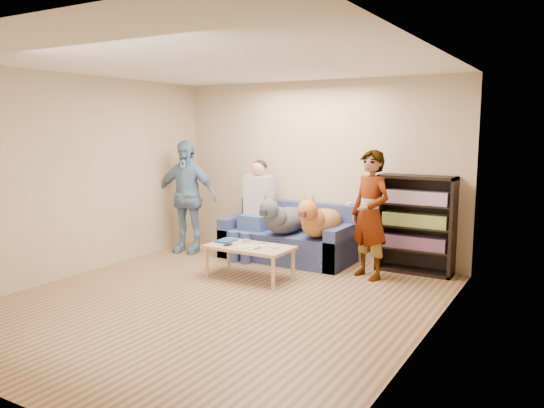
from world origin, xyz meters
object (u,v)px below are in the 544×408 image
Objects in this scene: camera_silver at (247,241)px; dog_gray at (283,219)px; notebook_blue at (226,241)px; coffee_table at (249,249)px; dog_tan at (319,221)px; bookshelf at (416,222)px; person_standing_left at (186,197)px; person_standing_right at (370,215)px; person_seated at (255,206)px; sofa at (288,240)px.

dog_gray is at bearing 79.44° from camera_silver.
notebook_blue is 0.41m from coffee_table.
dog_tan is 0.91× the size of bookshelf.
camera_silver is at bearing -32.60° from person_standing_left.
dog_tan is (0.95, 0.86, 0.22)m from notebook_blue.
person_standing_right is 6.33× the size of notebook_blue.
notebook_blue is 0.22× the size of dog_tan.
person_seated is 0.58m from dog_gray.
dog_gray is at bearing -174.37° from dog_tan.
dog_tan is 1.10m from coffee_table.
bookshelf is (2.16, 1.29, 0.25)m from notebook_blue.
person_seated reaches higher than sofa.
coffee_table is (-0.55, -0.91, -0.28)m from dog_tan.
bookshelf is (3.39, 0.62, -0.19)m from person_standing_left.
dog_gray is at bearing -76.99° from sofa.
person_standing_right is 1.27× the size of bookshelf.
person_seated is at bearing 167.37° from dog_gray.
sofa is 1.11m from coffee_table.
dog_gray is 1.14× the size of coffee_table.
person_standing_left is at bearing -175.10° from dog_tan.
person_standing_right is 1.60m from coffee_table.
person_standing_right reaches higher than notebook_blue.
person_standing_right is 1.50× the size of coffee_table.
person_standing_right is 0.87× the size of sofa.
camera_silver is 1.01m from sofa.
person_seated is (-0.13, 0.93, 0.34)m from notebook_blue.
bookshelf is (1.80, 0.23, 0.40)m from sofa.
sofa is 1.86m from bookshelf.
person_seated is 1.17× the size of dog_gray.
notebook_blue is 0.94m from dog_gray.
camera_silver is 0.10× the size of coffee_table.
dog_tan is at bearing -3.71° from person_seated.
notebook_blue is 0.29m from camera_silver.
person_standing_right is 1.51m from sofa.
person_standing_left reaches higher than bookshelf.
coffee_table is at bearing -87.95° from sofa.
dog_gray is (0.06, -0.25, 0.37)m from sofa.
notebook_blue is 0.18× the size of person_seated.
notebook_blue is 2.36× the size of camera_silver.
person_standing_right is 14.96× the size of camera_silver.
person_standing_left is at bearing -166.40° from sofa.
person_standing_left is 0.91× the size of sofa.
person_standing_left reaches higher than camera_silver.
person_seated is at bearing 97.94° from notebook_blue.
person_standing_left reaches higher than sofa.
person_standing_left is at bearing 151.12° from notebook_blue.
camera_silver is 0.07× the size of person_seated.
person_seated is (1.10, 0.26, -0.09)m from person_standing_left.
sofa is 1.73× the size of coffee_table.
notebook_blue is 1.30m from dog_tan.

